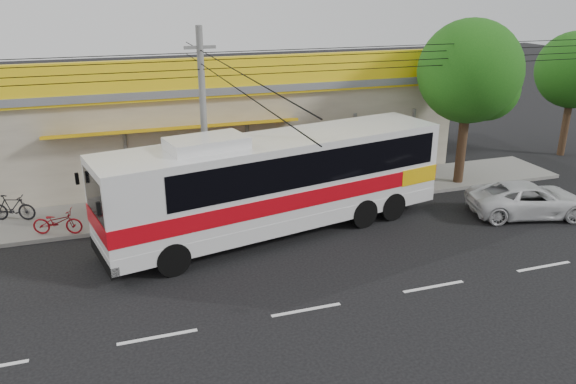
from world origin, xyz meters
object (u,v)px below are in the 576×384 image
utility_pole (201,64)px  motorbike_red (57,222)px  motorbike_dark (13,208)px  tree_near (473,75)px  coach_bus (283,177)px  white_car (529,199)px

utility_pole → motorbike_red: bearing=174.5°
motorbike_dark → tree_near: (18.39, -1.51, 4.20)m
coach_bus → tree_near: (9.09, 2.26, 2.79)m
coach_bus → motorbike_red: bearing=153.9°
coach_bus → tree_near: tree_near is taller
coach_bus → utility_pole: (-2.44, 1.43, 3.82)m
utility_pole → motorbike_dark: bearing=161.2°
utility_pole → tree_near: 11.61m
motorbike_dark → white_car: bearing=-87.5°
white_car → coach_bus: bearing=95.1°
coach_bus → white_car: 9.66m
utility_pole → tree_near: bearing=4.1°
utility_pole → tree_near: tree_near is taller
motorbike_red → white_car: size_ratio=0.37×
coach_bus → tree_near: 9.77m
coach_bus → white_car: (9.43, -1.57, -1.42)m
motorbike_dark → utility_pole: 8.94m
coach_bus → motorbike_red: (-7.67, 1.93, -1.46)m
coach_bus → tree_near: bearing=1.9°
utility_pole → white_car: bearing=-14.2°
motorbike_red → motorbike_dark: size_ratio=1.04×
motorbike_red → tree_near: bearing=-72.2°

